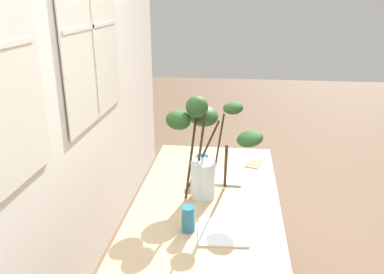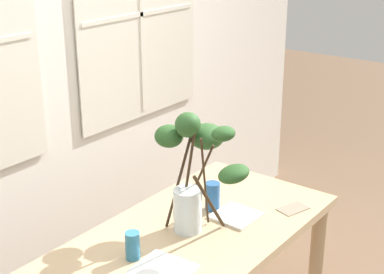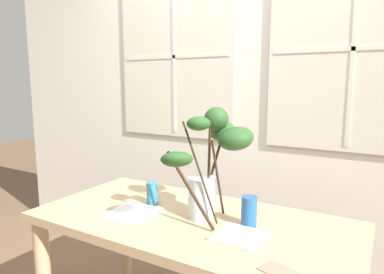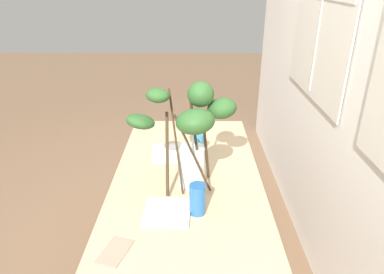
{
  "view_description": "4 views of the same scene",
  "coord_description": "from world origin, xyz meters",
  "views": [
    {
      "loc": [
        -1.84,
        -0.14,
        1.79
      ],
      "look_at": [
        -0.0,
        0.08,
        1.12
      ],
      "focal_mm": 36.74,
      "sensor_mm": 36.0,
      "label": 1
    },
    {
      "loc": [
        -1.84,
        -1.43,
        2.11
      ],
      "look_at": [
        0.12,
        0.05,
        1.18
      ],
      "focal_mm": 54.91,
      "sensor_mm": 36.0,
      "label": 2
    },
    {
      "loc": [
        0.81,
        -1.38,
        1.42
      ],
      "look_at": [
        -0.01,
        0.03,
        1.15
      ],
      "focal_mm": 32.0,
      "sensor_mm": 36.0,
      "label": 3
    },
    {
      "loc": [
        1.54,
        0.03,
        1.71
      ],
      "look_at": [
        0.04,
        0.03,
        1.01
      ],
      "focal_mm": 32.48,
      "sensor_mm": 36.0,
      "label": 4
    }
  ],
  "objects": [
    {
      "name": "plate_square_right",
      "position": [
        0.29,
        -0.08,
        0.76
      ],
      "size": [
        0.21,
        0.21,
        0.01
      ],
      "primitive_type": "cube",
      "rotation": [
        0.0,
        0.0,
        -0.03
      ],
      "color": "silver",
      "rests_on": "dining_table"
    },
    {
      "name": "back_wall_with_windows",
      "position": [
        -0.0,
        0.85,
        1.34
      ],
      "size": [
        4.67,
        0.14,
        2.67
      ],
      "color": "silver",
      "rests_on": "ground"
    },
    {
      "name": "dining_table",
      "position": [
        0.0,
        0.0,
        0.64
      ],
      "size": [
        1.58,
        0.77,
        0.75
      ],
      "color": "tan",
      "rests_on": "ground"
    },
    {
      "name": "vase_with_branches",
      "position": [
        0.1,
        0.02,
        1.06
      ],
      "size": [
        0.38,
        0.54,
        0.56
      ],
      "color": "silver",
      "rests_on": "dining_table"
    },
    {
      "name": "napkin_folded",
      "position": [
        0.52,
        -0.27,
        0.76
      ],
      "size": [
        0.17,
        0.13,
        0.0
      ],
      "primitive_type": "cube",
      "rotation": [
        0.0,
        0.0,
        -0.31
      ],
      "color": "gray",
      "rests_on": "dining_table"
    },
    {
      "name": "drinking_glass_blue_left",
      "position": [
        -0.28,
        0.06,
        0.82
      ],
      "size": [
        0.06,
        0.06,
        0.12
      ],
      "primitive_type": "cylinder",
      "color": "teal",
      "rests_on": "dining_table"
    },
    {
      "name": "drinking_glass_blue_right",
      "position": [
        0.28,
        0.05,
        0.83
      ],
      "size": [
        0.07,
        0.07,
        0.14
      ],
      "primitive_type": "cylinder",
      "color": "#235693",
      "rests_on": "dining_table"
    },
    {
      "name": "plate_square_left",
      "position": [
        -0.29,
        -0.1,
        0.76
      ],
      "size": [
        0.24,
        0.24,
        0.01
      ],
      "primitive_type": "cube",
      "rotation": [
        0.0,
        0.0,
        0.08
      ],
      "color": "white",
      "rests_on": "dining_table"
    }
  ]
}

